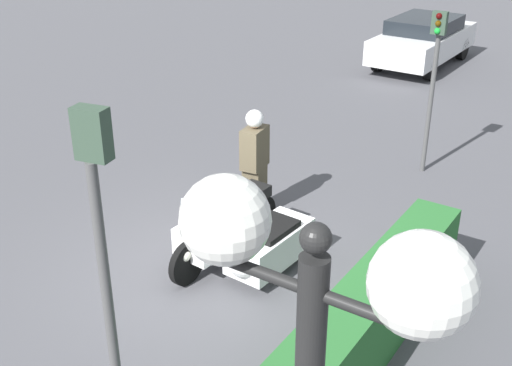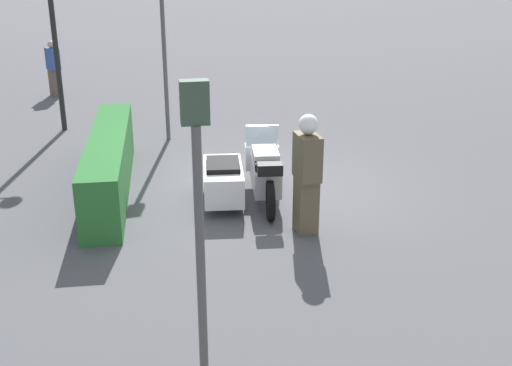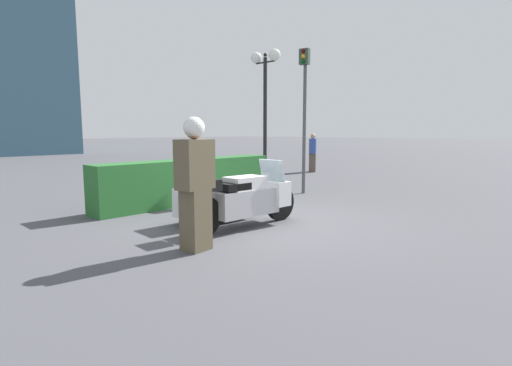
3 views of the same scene
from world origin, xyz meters
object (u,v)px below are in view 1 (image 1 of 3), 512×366
(officer_rider, at_px, (255,161))
(hedge_bush_curbside, at_px, (369,317))
(parked_car_background, at_px, (423,40))
(police_motorcycle, at_px, (246,239))
(traffic_light_near, at_px, (106,267))
(traffic_light_far, at_px, (434,69))

(officer_rider, xyz_separation_m, hedge_bush_curbside, (2.21, 3.09, -0.48))
(officer_rider, bearing_deg, parked_car_background, 88.24)
(police_motorcycle, distance_m, traffic_light_near, 4.40)
(hedge_bush_curbside, distance_m, traffic_light_near, 3.70)
(hedge_bush_curbside, relative_size, traffic_light_far, 1.50)
(police_motorcycle, distance_m, parked_car_background, 12.31)
(hedge_bush_curbside, relative_size, traffic_light_near, 1.23)
(traffic_light_far, bearing_deg, police_motorcycle, -13.72)
(traffic_light_near, relative_size, parked_car_background, 0.85)
(police_motorcycle, distance_m, traffic_light_far, 5.06)
(police_motorcycle, relative_size, officer_rider, 1.29)
(hedge_bush_curbside, xyz_separation_m, parked_car_background, (-12.93, -4.12, 0.27))
(police_motorcycle, xyz_separation_m, parked_car_background, (-12.17, -1.83, 0.31))
(hedge_bush_curbside, bearing_deg, officer_rider, -125.54)
(hedge_bush_curbside, bearing_deg, parked_car_background, -162.35)
(traffic_light_far, relative_size, parked_car_background, 0.69)
(police_motorcycle, xyz_separation_m, officer_rider, (-1.45, -0.80, 0.52))
(officer_rider, bearing_deg, traffic_light_near, -75.90)
(hedge_bush_curbside, bearing_deg, traffic_light_far, -166.49)
(police_motorcycle, height_order, officer_rider, officer_rider)
(officer_rider, height_order, traffic_light_far, traffic_light_far)
(police_motorcycle, bearing_deg, traffic_light_near, 21.61)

